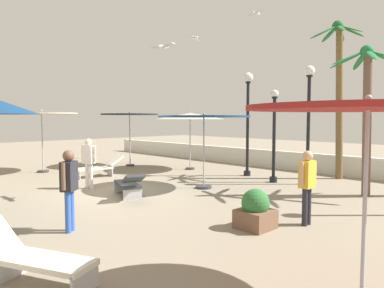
# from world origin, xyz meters

# --- Properties ---
(ground_plane) EXTENTS (56.00, 56.00, 0.00)m
(ground_plane) POSITION_xyz_m (0.00, 0.00, 0.00)
(ground_plane) COLOR gray
(boundary_wall) EXTENTS (25.20, 0.30, 0.83)m
(boundary_wall) POSITION_xyz_m (0.00, 8.32, 0.41)
(boundary_wall) COLOR silver
(boundary_wall) RESTS_ON ground_plane
(patio_umbrella_0) EXTENTS (3.06, 3.06, 2.53)m
(patio_umbrella_0) POSITION_xyz_m (1.17, 2.33, 2.30)
(patio_umbrella_0) COLOR #333338
(patio_umbrella_0) RESTS_ON ground_plane
(patio_umbrella_1) EXTENTS (3.14, 3.14, 2.66)m
(patio_umbrella_1) POSITION_xyz_m (-2.39, 5.08, 2.44)
(patio_umbrella_1) COLOR #333338
(patio_umbrella_1) RESTS_ON ground_plane
(patio_umbrella_2) EXTENTS (2.87, 2.87, 2.62)m
(patio_umbrella_2) POSITION_xyz_m (7.90, -1.78, 2.38)
(patio_umbrella_2) COLOR #333338
(patio_umbrella_2) RESTS_ON ground_plane
(patio_umbrella_4) EXTENTS (3.01, 3.01, 2.72)m
(patio_umbrella_4) POSITION_xyz_m (-6.19, -0.16, 2.46)
(patio_umbrella_4) COLOR #333338
(patio_umbrella_4) RESTS_ON ground_plane
(patio_umbrella_5) EXTENTS (2.76, 2.76, 2.69)m
(patio_umbrella_5) POSITION_xyz_m (-5.31, 3.76, 2.46)
(patio_umbrella_5) COLOR #333338
(patio_umbrella_5) RESTS_ON ground_plane
(palm_tree_1) EXTENTS (2.20, 1.87, 4.53)m
(palm_tree_1) POSITION_xyz_m (5.34, 5.05, 2.89)
(palm_tree_1) COLOR brown
(palm_tree_1) RESTS_ON ground_plane
(palm_tree_2) EXTENTS (1.99, 2.04, 6.09)m
(palm_tree_2) POSITION_xyz_m (3.38, 7.50, 3.75)
(palm_tree_2) COLOR brown
(palm_tree_2) RESTS_ON ground_plane
(lamp_post_0) EXTENTS (0.37, 0.37, 4.18)m
(lamp_post_0) POSITION_xyz_m (3.23, 5.50, 2.56)
(lamp_post_0) COLOR black
(lamp_post_0) RESTS_ON ground_plane
(lamp_post_1) EXTENTS (0.29, 0.29, 3.38)m
(lamp_post_1) POSITION_xyz_m (2.16, 4.98, 1.79)
(lamp_post_1) COLOR black
(lamp_post_1) RESTS_ON ground_plane
(lamp_post_3) EXTENTS (0.40, 0.40, 4.18)m
(lamp_post_3) POSITION_xyz_m (0.56, 5.50, 2.68)
(lamp_post_3) COLOR black
(lamp_post_3) RESTS_ON ground_plane
(lounge_chair_0) EXTENTS (1.92, 1.16, 0.81)m
(lounge_chair_0) POSITION_xyz_m (0.58, -0.25, 0.41)
(lounge_chair_0) COLOR #B7B7BC
(lounge_chair_0) RESTS_ON ground_plane
(lounge_chair_1) EXTENTS (0.87, 1.94, 0.83)m
(lounge_chair_1) POSITION_xyz_m (-3.37, 1.02, 0.40)
(lounge_chair_1) COLOR #B7B7BC
(lounge_chair_1) RESTS_ON ground_plane
(lounge_chair_2) EXTENTS (1.94, 1.31, 0.84)m
(lounge_chair_2) POSITION_xyz_m (4.37, -4.42, 0.39)
(lounge_chair_2) COLOR #B7B7BC
(lounge_chair_2) RESTS_ON ground_plane
(guest_0) EXTENTS (0.51, 0.37, 1.67)m
(guest_0) POSITION_xyz_m (-1.42, -0.49, 1.01)
(guest_0) COLOR silver
(guest_0) RESTS_ON ground_plane
(guest_1) EXTENTS (0.24, 0.56, 1.64)m
(guest_1) POSITION_xyz_m (5.67, 0.96, 0.99)
(guest_1) COLOR #26262D
(guest_1) RESTS_ON ground_plane
(guest_2) EXTENTS (0.41, 0.45, 1.70)m
(guest_2) POSITION_xyz_m (2.51, -3.00, 1.03)
(guest_2) COLOR #3359B2
(guest_2) RESTS_ON ground_plane
(seagull_0) EXTENTS (1.16, 0.46, 0.16)m
(seagull_0) POSITION_xyz_m (0.68, 5.85, 6.55)
(seagull_0) COLOR white
(seagull_1) EXTENTS (0.69, 1.14, 0.18)m
(seagull_1) POSITION_xyz_m (-5.20, 8.11, 6.87)
(seagull_1) COLOR white
(seagull_2) EXTENTS (0.93, 0.38, 0.14)m
(seagull_2) POSITION_xyz_m (1.45, 0.38, 4.38)
(seagull_2) COLOR white
(planter) EXTENTS (0.70, 0.70, 0.85)m
(planter) POSITION_xyz_m (5.03, -0.04, 0.38)
(planter) COLOR brown
(planter) RESTS_ON ground_plane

